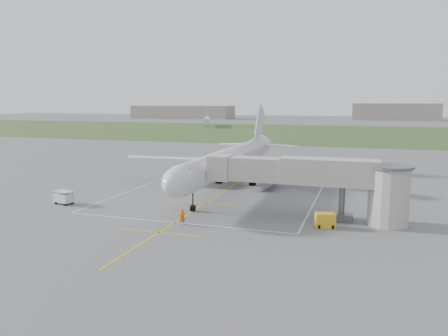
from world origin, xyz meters
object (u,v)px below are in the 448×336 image
(airliner, at_px, (229,161))
(baggage_cart, at_px, (64,197))
(ramp_worker_nose, at_px, (182,217))
(ramp_worker_wing, at_px, (212,178))
(gpu_unit, at_px, (325,220))
(jet_bridge, at_px, (322,180))

(airliner, xyz_separation_m, baggage_cart, (-17.95, -17.02, -3.48))
(ramp_worker_nose, relative_size, ramp_worker_wing, 0.94)
(gpu_unit, xyz_separation_m, ramp_worker_wing, (-20.44, 20.47, 0.17))
(jet_bridge, height_order, ramp_worker_nose, jet_bridge)
(ramp_worker_nose, bearing_deg, airliner, 72.36)
(airliner, bearing_deg, ramp_worker_wing, 141.78)
(airliner, relative_size, ramp_worker_wing, 24.53)
(airliner, xyz_separation_m, jet_bridge, (15.72, -14.25, 0.35))
(ramp_worker_nose, distance_m, ramp_worker_wing, 24.95)
(airliner, height_order, ramp_worker_nose, airliner)
(airliner, xyz_separation_m, gpu_unit, (16.45, -17.32, -3.61))
(ramp_worker_nose, bearing_deg, jet_bridge, 4.95)
(airliner, distance_m, ramp_worker_nose, 21.59)
(baggage_cart, bearing_deg, airliner, 56.94)
(ramp_worker_wing, bearing_deg, jet_bridge, -163.74)
(ramp_worker_wing, bearing_deg, airliner, -160.54)
(ramp_worker_wing, bearing_deg, gpu_unit, -167.35)
(airliner, bearing_deg, baggage_cart, -136.51)
(airliner, bearing_deg, jet_bridge, -42.19)
(airliner, distance_m, jet_bridge, 21.22)
(baggage_cart, relative_size, ramp_worker_nose, 1.58)
(jet_bridge, height_order, gpu_unit, jet_bridge)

